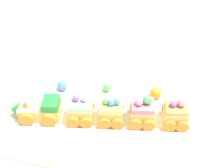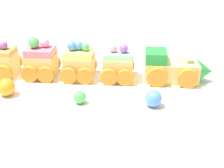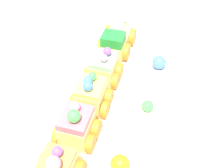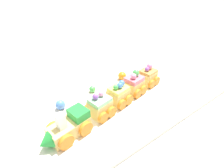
# 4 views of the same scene
# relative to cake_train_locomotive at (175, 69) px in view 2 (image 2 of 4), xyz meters

# --- Properties ---
(ground_plane) EXTENTS (10.00, 10.00, 0.00)m
(ground_plane) POSITION_rel_cake_train_locomotive_xyz_m (-0.14, -0.06, -0.04)
(ground_plane) COLOR beige
(display_board) EXTENTS (0.77, 0.38, 0.01)m
(display_board) POSITION_rel_cake_train_locomotive_xyz_m (-0.14, -0.06, -0.03)
(display_board) COLOR white
(display_board) RESTS_ON ground_plane
(cake_train_locomotive) EXTENTS (0.13, 0.08, 0.07)m
(cake_train_locomotive) POSITION_rel_cake_train_locomotive_xyz_m (0.00, 0.00, 0.00)
(cake_train_locomotive) COLOR #E5C675
(cake_train_locomotive) RESTS_ON display_board
(cake_car_mint) EXTENTS (0.07, 0.08, 0.07)m
(cake_car_mint) POSITION_rel_cake_train_locomotive_xyz_m (-0.10, -0.02, 0.00)
(cake_car_mint) COLOR #E5C675
(cake_car_mint) RESTS_ON display_board
(cake_car_lemon) EXTENTS (0.07, 0.08, 0.07)m
(cake_car_lemon) POSITION_rel_cake_train_locomotive_xyz_m (-0.18, -0.03, 0.00)
(cake_car_lemon) COLOR #E5C675
(cake_car_lemon) RESTS_ON display_board
(cake_car_strawberry) EXTENTS (0.07, 0.08, 0.08)m
(cake_car_strawberry) POSITION_rel_cake_train_locomotive_xyz_m (-0.25, -0.04, 0.01)
(cake_car_strawberry) COLOR #E5C675
(cake_car_strawberry) RESTS_ON display_board
(cake_car_caramel) EXTENTS (0.07, 0.08, 0.07)m
(cake_car_caramel) POSITION_rel_cake_train_locomotive_xyz_m (-0.33, -0.06, 0.00)
(cake_car_caramel) COLOR #E5C675
(cake_car_caramel) RESTS_ON display_board
(gumball_orange) EXTENTS (0.03, 0.03, 0.03)m
(gumball_orange) POSITION_rel_cake_train_locomotive_xyz_m (-0.27, -0.13, -0.01)
(gumball_orange) COLOR orange
(gumball_orange) RESTS_ON display_board
(gumball_green) EXTENTS (0.02, 0.02, 0.02)m
(gumball_green) POSITION_rel_cake_train_locomotive_xyz_m (-0.14, -0.13, -0.01)
(gumball_green) COLOR #4CBC56
(gumball_green) RESTS_ON display_board
(gumball_blue) EXTENTS (0.03, 0.03, 0.03)m
(gumball_blue) POSITION_rel_cake_train_locomotive_xyz_m (-0.03, -0.11, -0.01)
(gumball_blue) COLOR #4C84E0
(gumball_blue) RESTS_ON display_board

